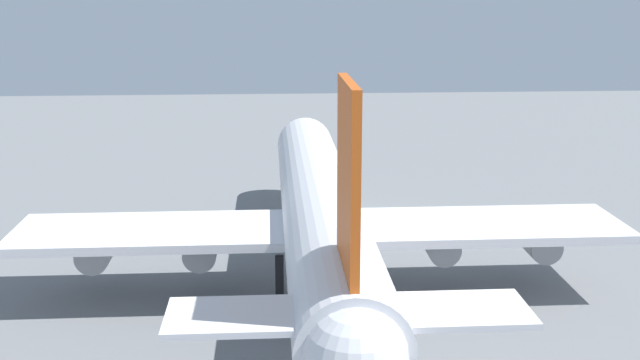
# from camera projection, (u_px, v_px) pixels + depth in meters

# --- Properties ---
(ground_plane) EXTENTS (239.59, 239.59, 0.00)m
(ground_plane) POSITION_uv_depth(u_px,v_px,m) (320.00, 281.00, 66.76)
(ground_plane) COLOR slate
(cargo_airplane) EXTENTS (59.90, 48.76, 19.75)m
(cargo_airplane) POSITION_uv_depth(u_px,v_px,m) (320.00, 210.00, 65.08)
(cargo_airplane) COLOR silver
(cargo_airplane) RESTS_ON ground_plane
(cargo_container_fore) EXTENTS (3.08, 3.60, 1.66)m
(cargo_container_fore) POSITION_uv_depth(u_px,v_px,m) (547.00, 224.00, 79.99)
(cargo_container_fore) COLOR #B7BCC6
(cargo_container_fore) RESTS_ON ground_plane
(safety_cone_nose) EXTENTS (0.58, 0.58, 0.82)m
(safety_cone_nose) POSITION_uv_depth(u_px,v_px,m) (304.00, 195.00, 92.75)
(safety_cone_nose) COLOR orange
(safety_cone_nose) RESTS_ON ground_plane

